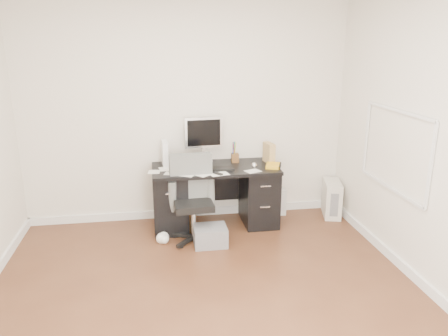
% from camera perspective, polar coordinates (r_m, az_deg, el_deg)
% --- Properties ---
extents(ground, '(4.00, 4.00, 0.00)m').
position_cam_1_polar(ground, '(4.03, -2.04, -17.07)').
color(ground, '#482717').
rests_on(ground, ground).
extents(room_shell, '(4.02, 4.02, 2.71)m').
position_cam_1_polar(room_shell, '(3.44, -1.85, 6.97)').
color(room_shell, silver).
rests_on(room_shell, ground).
extents(desk, '(1.50, 0.70, 0.75)m').
position_cam_1_polar(desk, '(5.35, -1.15, -3.47)').
color(desk, black).
rests_on(desk, ground).
extents(loose_papers, '(1.10, 0.60, 0.00)m').
position_cam_1_polar(loose_papers, '(5.17, -3.29, -0.11)').
color(loose_papers, silver).
rests_on(loose_papers, desk).
extents(lcd_monitor, '(0.48, 0.29, 0.58)m').
position_cam_1_polar(lcd_monitor, '(5.36, -2.67, 3.68)').
color(lcd_monitor, silver).
rests_on(lcd_monitor, desk).
extents(keyboard, '(0.45, 0.19, 0.03)m').
position_cam_1_polar(keyboard, '(5.12, -1.16, -0.11)').
color(keyboard, black).
rests_on(keyboard, desk).
extents(computer_mouse, '(0.09, 0.09, 0.07)m').
position_cam_1_polar(computer_mouse, '(5.20, 3.96, 0.35)').
color(computer_mouse, silver).
rests_on(computer_mouse, desk).
extents(travel_mug, '(0.08, 0.08, 0.16)m').
position_cam_1_polar(travel_mug, '(5.07, -6.06, 0.43)').
color(travel_mug, '#17148F').
rests_on(travel_mug, desk).
extents(white_binder, '(0.13, 0.27, 0.30)m').
position_cam_1_polar(white_binder, '(5.31, -7.73, 1.88)').
color(white_binder, white).
rests_on(white_binder, desk).
extents(magazine_file, '(0.14, 0.22, 0.25)m').
position_cam_1_polar(magazine_file, '(5.44, 5.89, 1.98)').
color(magazine_file, tan).
rests_on(magazine_file, desk).
extents(pen_cup, '(0.11, 0.11, 0.26)m').
position_cam_1_polar(pen_cup, '(5.42, 1.46, 2.10)').
color(pen_cup, '#573219').
rests_on(pen_cup, desk).
extents(yellow_book, '(0.23, 0.26, 0.04)m').
position_cam_1_polar(yellow_book, '(5.26, 6.47, 0.30)').
color(yellow_book, gold).
rests_on(yellow_book, desk).
extents(paper_remote, '(0.25, 0.22, 0.02)m').
position_cam_1_polar(paper_remote, '(4.97, -0.66, -0.70)').
color(paper_remote, silver).
rests_on(paper_remote, desk).
extents(office_chair, '(0.58, 0.58, 0.98)m').
position_cam_1_polar(office_chair, '(4.93, -4.05, -4.16)').
color(office_chair, '#545754').
rests_on(office_chair, ground).
extents(pc_tower, '(0.31, 0.49, 0.46)m').
position_cam_1_polar(pc_tower, '(5.88, 13.89, -3.88)').
color(pc_tower, beige).
rests_on(pc_tower, ground).
extents(shopping_bag, '(0.27, 0.20, 0.35)m').
position_cam_1_polar(shopping_bag, '(5.79, 6.78, -4.40)').
color(shopping_bag, silver).
rests_on(shopping_bag, ground).
extents(wicker_basket, '(0.54, 0.54, 0.44)m').
position_cam_1_polar(wicker_basket, '(5.40, -6.29, -5.44)').
color(wicker_basket, '#472C15').
rests_on(wicker_basket, ground).
extents(desk_printer, '(0.37, 0.30, 0.22)m').
position_cam_1_polar(desk_printer, '(4.95, -1.82, -8.84)').
color(desk_printer, slate).
rests_on(desk_printer, ground).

